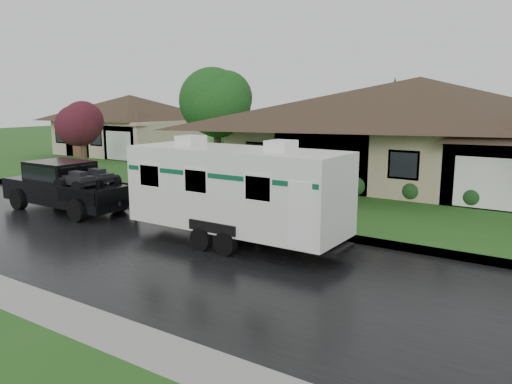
% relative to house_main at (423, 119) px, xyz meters
% --- Properties ---
extents(ground, '(140.00, 140.00, 0.00)m').
position_rel_house_main_xyz_m(ground, '(-2.29, -13.84, -3.59)').
color(ground, '#24561B').
rests_on(ground, ground).
extents(road, '(140.00, 8.00, 0.01)m').
position_rel_house_main_xyz_m(road, '(-2.29, -15.84, -3.59)').
color(road, black).
rests_on(road, ground).
extents(curb, '(140.00, 0.50, 0.15)m').
position_rel_house_main_xyz_m(curb, '(-2.29, -11.59, -3.52)').
color(curb, gray).
rests_on(curb, ground).
extents(lawn, '(140.00, 26.00, 0.15)m').
position_rel_house_main_xyz_m(lawn, '(-2.29, 1.16, -3.52)').
color(lawn, '#24561B').
rests_on(lawn, ground).
extents(house_main, '(19.44, 10.80, 6.90)m').
position_rel_house_main_xyz_m(house_main, '(0.00, 0.00, 0.00)').
color(house_main, '#9D8B6A').
rests_on(house_main, lawn).
extents(house_far, '(10.80, 8.64, 5.80)m').
position_rel_house_main_xyz_m(house_far, '(-24.07, 2.02, -0.62)').
color(house_far, '#BDB28C').
rests_on(house_far, lawn).
extents(tree_left_green, '(3.72, 3.72, 6.16)m').
position_rel_house_main_xyz_m(tree_left_green, '(-9.83, -4.76, 0.83)').
color(tree_left_green, '#382B1E').
rests_on(tree_left_green, lawn).
extents(tree_red, '(2.55, 2.55, 4.23)m').
position_rel_house_main_xyz_m(tree_red, '(-18.19, -7.20, -0.52)').
color(tree_red, '#382B1E').
rests_on(tree_red, lawn).
extents(shrub_row, '(13.60, 1.00, 1.00)m').
position_rel_house_main_xyz_m(shrub_row, '(-0.29, -4.54, -2.94)').
color(shrub_row, '#143814').
rests_on(shrub_row, lawn).
extents(pickup_truck, '(6.16, 2.34, 2.05)m').
position_rel_house_main_xyz_m(pickup_truck, '(-10.70, -13.94, -2.49)').
color(pickup_truck, black).
rests_on(pickup_truck, ground).
extents(travel_trailer, '(7.60, 2.67, 3.41)m').
position_rel_house_main_xyz_m(travel_trailer, '(-1.88, -13.94, -1.78)').
color(travel_trailer, silver).
rests_on(travel_trailer, ground).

